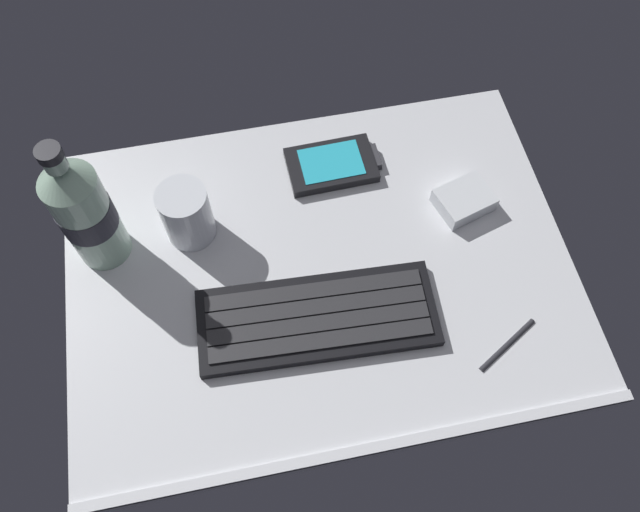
{
  "coord_description": "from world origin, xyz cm",
  "views": [
    {
      "loc": [
        -7.35,
        -36.79,
        73.51
      ],
      "look_at": [
        0.0,
        0.0,
        3.0
      ],
      "focal_mm": 36.26,
      "sensor_mm": 36.0,
      "label": 1
    }
  ],
  "objects_px": {
    "charger_block": "(464,200)",
    "stylus_pen": "(508,344)",
    "keyboard": "(317,318)",
    "handheld_device": "(332,165)",
    "water_bottle": "(84,211)",
    "juice_cup": "(187,215)"
  },
  "relations": [
    {
      "from": "handheld_device",
      "to": "charger_block",
      "type": "relative_size",
      "value": 1.85
    },
    {
      "from": "juice_cup",
      "to": "handheld_device",
      "type": "bearing_deg",
      "value": 17.44
    },
    {
      "from": "keyboard",
      "to": "handheld_device",
      "type": "relative_size",
      "value": 2.28
    },
    {
      "from": "handheld_device",
      "to": "water_bottle",
      "type": "distance_m",
      "value": 0.33
    },
    {
      "from": "charger_block",
      "to": "keyboard",
      "type": "bearing_deg",
      "value": -150.74
    },
    {
      "from": "keyboard",
      "to": "juice_cup",
      "type": "xyz_separation_m",
      "value": [
        -0.14,
        0.16,
        0.03
      ]
    },
    {
      "from": "charger_block",
      "to": "stylus_pen",
      "type": "relative_size",
      "value": 0.74
    },
    {
      "from": "keyboard",
      "to": "charger_block",
      "type": "bearing_deg",
      "value": 29.26
    },
    {
      "from": "handheld_device",
      "to": "stylus_pen",
      "type": "xyz_separation_m",
      "value": [
        0.15,
        -0.3,
        -0.0
      ]
    },
    {
      "from": "water_bottle",
      "to": "handheld_device",
      "type": "bearing_deg",
      "value": 12.09
    },
    {
      "from": "juice_cup",
      "to": "stylus_pen",
      "type": "distance_m",
      "value": 0.43
    },
    {
      "from": "charger_block",
      "to": "water_bottle",
      "type": "bearing_deg",
      "value": 176.73
    },
    {
      "from": "water_bottle",
      "to": "charger_block",
      "type": "height_order",
      "value": "water_bottle"
    },
    {
      "from": "juice_cup",
      "to": "keyboard",
      "type": "bearing_deg",
      "value": -48.8
    },
    {
      "from": "keyboard",
      "to": "handheld_device",
      "type": "distance_m",
      "value": 0.23
    },
    {
      "from": "charger_block",
      "to": "stylus_pen",
      "type": "xyz_separation_m",
      "value": [
        -0.01,
        -0.2,
        -0.01
      ]
    },
    {
      "from": "charger_block",
      "to": "handheld_device",
      "type": "bearing_deg",
      "value": 149.42
    },
    {
      "from": "handheld_device",
      "to": "water_bottle",
      "type": "xyz_separation_m",
      "value": [
        -0.31,
        -0.07,
        0.08
      ]
    },
    {
      "from": "handheld_device",
      "to": "charger_block",
      "type": "height_order",
      "value": "charger_block"
    },
    {
      "from": "juice_cup",
      "to": "charger_block",
      "type": "height_order",
      "value": "juice_cup"
    },
    {
      "from": "handheld_device",
      "to": "water_bottle",
      "type": "bearing_deg",
      "value": -167.91
    },
    {
      "from": "juice_cup",
      "to": "stylus_pen",
      "type": "height_order",
      "value": "juice_cup"
    }
  ]
}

